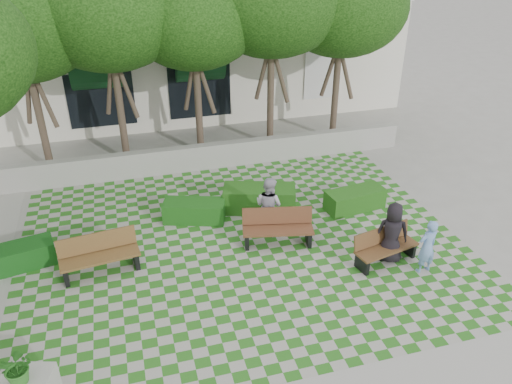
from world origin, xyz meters
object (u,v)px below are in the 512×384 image
object	(u,v)px
bench_mid	(278,228)
hedge_midright	(259,199)
person_blue	(427,247)
person_white	(269,205)
hedge_west	(18,257)
bench_west	(99,255)
person_dark	(392,233)
hedge_midleft	(194,211)
hedge_east	(355,200)
bench_east	(385,247)

from	to	relation	value
bench_mid	hedge_midright	xyz separation A→B (m)	(0.02, 1.89, -0.11)
person_blue	person_white	bearing A→B (deg)	-49.93
hedge_west	person_blue	bearing A→B (deg)	-16.68
bench_west	person_white	xyz separation A→B (m)	(4.68, 0.61, 0.37)
bench_mid	person_dark	distance (m)	3.05
person_dark	person_white	bearing A→B (deg)	-14.32
hedge_midleft	hedge_west	distance (m)	4.90
hedge_midleft	person_blue	size ratio (longest dim) A/B	1.19
hedge_midleft	person_white	xyz separation A→B (m)	(1.96, -1.19, 0.55)
hedge_east	hedge_west	world-z (taller)	hedge_east
hedge_midleft	hedge_east	bearing A→B (deg)	-7.97
bench_west	hedge_west	distance (m)	2.21
bench_mid	person_blue	size ratio (longest dim) A/B	1.34
bench_west	person_dark	world-z (taller)	person_dark
hedge_west	person_blue	xyz separation A→B (m)	(10.04, -3.01, 0.44)
bench_east	hedge_midright	xyz separation A→B (m)	(-2.44, 3.45, -0.06)
hedge_midright	hedge_west	bearing A→B (deg)	-170.79
person_dark	bench_mid	bearing A→B (deg)	-5.87
bench_mid	bench_west	bearing A→B (deg)	-168.01
hedge_east	person_dark	xyz separation A→B (m)	(-0.29, -2.68, 0.53)
hedge_midright	hedge_west	world-z (taller)	hedge_midright
hedge_midleft	person_blue	world-z (taller)	person_blue
bench_mid	hedge_west	xyz separation A→B (m)	(-6.81, 0.79, -0.18)
bench_mid	person_blue	world-z (taller)	person_blue
person_dark	hedge_east	bearing A→B (deg)	-71.29
hedge_west	person_dark	xyz separation A→B (m)	(9.42, -2.33, 0.54)
hedge_midleft	person_dark	distance (m)	5.75
hedge_midright	hedge_midleft	world-z (taller)	hedge_midright
bench_mid	bench_west	xyz separation A→B (m)	(-4.75, 0.02, 0.01)
hedge_west	person_blue	distance (m)	10.49
person_white	hedge_midleft	bearing A→B (deg)	20.83
bench_mid	person_dark	world-z (taller)	person_dark
bench_mid	hedge_east	bearing A→B (deg)	33.61
hedge_midleft	person_dark	world-z (taller)	person_dark
bench_east	hedge_west	bearing A→B (deg)	153.43
person_dark	person_white	xyz separation A→B (m)	(-2.68, 2.18, 0.02)
bench_east	person_blue	bearing A→B (deg)	-53.32
hedge_midright	hedge_west	distance (m)	6.92
bench_east	person_dark	world-z (taller)	person_dark
hedge_midleft	person_blue	distance (m)	6.65
hedge_east	person_white	bearing A→B (deg)	-170.41
hedge_midleft	person_white	bearing A→B (deg)	-31.32
hedge_midright	person_blue	bearing A→B (deg)	-52.06
bench_east	person_white	distance (m)	3.37
hedge_midright	bench_east	bearing A→B (deg)	-54.74
bench_west	hedge_midleft	size ratio (longest dim) A/B	1.12
hedge_east	hedge_midleft	distance (m)	4.97
person_dark	person_white	world-z (taller)	person_white
bench_west	bench_mid	bearing A→B (deg)	-7.36
person_blue	bench_mid	bearing A→B (deg)	-43.61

